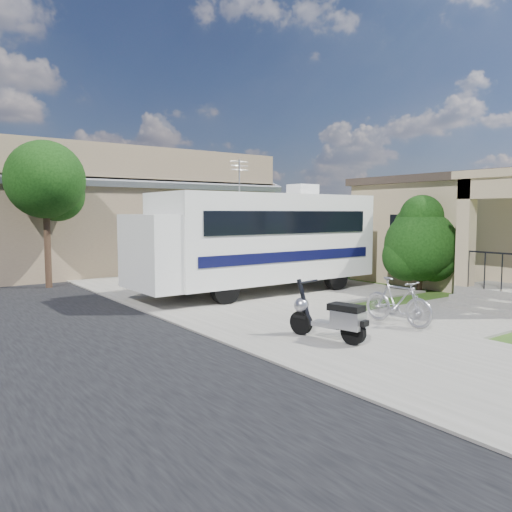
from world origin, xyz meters
TOP-DOWN VIEW (x-y plane):
  - ground at (0.00, 0.00)m, footprint 120.00×120.00m
  - sidewalk_slab at (-1.00, 10.00)m, footprint 4.00×80.00m
  - driveway_slab at (1.50, 4.50)m, footprint 7.00×6.00m
  - walk_slab at (3.00, -1.00)m, footprint 4.00×3.00m
  - house at (8.88, 1.43)m, footprint 9.47×7.80m
  - warehouse at (0.00, 13.97)m, footprint 12.50×8.40m
  - street_tree_a at (-3.70, 9.05)m, footprint 2.44×2.40m
  - motorhome at (0.87, 4.26)m, footprint 7.40×2.47m
  - shrub at (5.08, 1.80)m, footprint 2.35×2.24m
  - scooter at (-1.37, -1.00)m, footprint 0.70×1.60m
  - bicycle at (0.63, -0.89)m, footprint 0.52×1.63m
  - garden_hose at (3.74, -0.33)m, footprint 0.41×0.41m

SIDE VIEW (x-z plane):
  - ground at x=0.00m, z-range 0.00..0.00m
  - driveway_slab at x=1.50m, z-range 0.00..0.05m
  - walk_slab at x=3.00m, z-range 0.00..0.05m
  - sidewalk_slab at x=-1.00m, z-range 0.00..0.06m
  - garden_hose at x=3.74m, z-range 0.00..0.18m
  - scooter at x=-1.37m, z-range -0.06..1.00m
  - bicycle at x=0.63m, z-range 0.00..0.97m
  - shrub at x=5.08m, z-range 0.03..2.92m
  - motorhome at x=0.87m, z-range -0.27..3.52m
  - house at x=8.88m, z-range 0.00..3.55m
  - warehouse at x=0.00m, z-range -0.53..4.51m
  - street_tree_a at x=-3.70m, z-range 0.96..5.54m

